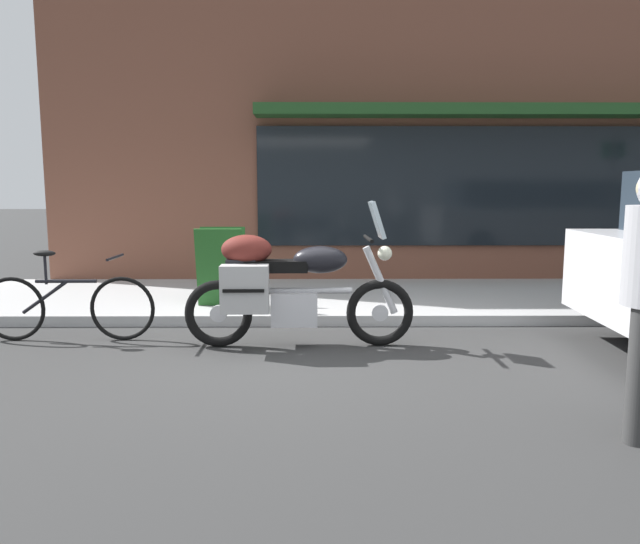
{
  "coord_description": "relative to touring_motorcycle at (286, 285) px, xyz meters",
  "views": [
    {
      "loc": [
        0.13,
        -5.38,
        1.52
      ],
      "look_at": [
        0.18,
        0.51,
        0.7
      ],
      "focal_mm": 33.74,
      "sensor_mm": 36.0,
      "label": 1
    }
  ],
  "objects": [
    {
      "name": "ground_plane",
      "position": [
        0.15,
        -0.28,
        -0.61
      ],
      "size": [
        80.0,
        80.0,
        0.0
      ],
      "primitive_type": "plane",
      "color": "#333333"
    },
    {
      "name": "touring_motorcycle",
      "position": [
        0.0,
        0.0,
        0.0
      ],
      "size": [
        2.21,
        0.69,
        1.4
      ],
      "color": "black",
      "rests_on": "ground_plane"
    },
    {
      "name": "parked_bicycle",
      "position": [
        -2.21,
        0.27,
        -0.25
      ],
      "size": [
        1.74,
        0.48,
        0.91
      ],
      "color": "black",
      "rests_on": "ground_plane"
    },
    {
      "name": "sandwich_board_sign",
      "position": [
        -0.86,
        1.5,
        -0.02
      ],
      "size": [
        0.55,
        0.41,
        0.93
      ],
      "color": "#1E511E",
      "rests_on": "sidewalk_curb"
    }
  ]
}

